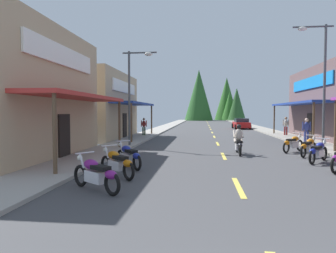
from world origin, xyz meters
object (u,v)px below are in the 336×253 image
(streetlamp_left, at_px, (134,84))
(pedestrian_strolling, at_px, (144,126))
(motorcycle_parked_right_5, at_px, (293,143))
(parked_car_curbside, at_px, (241,124))
(motorcycle_parked_left_0, at_px, (96,174))
(motorcycle_parked_left_1, at_px, (117,163))
(streetlamp_right, at_px, (319,71))
(pedestrian_browsing, at_px, (286,125))
(motorcycle_parked_left_2, at_px, (129,155))
(motorcycle_parked_right_4, at_px, (309,147))
(motorcycle_parked_right_3, at_px, (318,151))
(rider_cruising_lead, at_px, (239,142))
(pedestrian_by_shop, at_px, (306,129))

(streetlamp_left, distance_m, pedestrian_strolling, 8.83)
(streetlamp_left, relative_size, motorcycle_parked_right_5, 3.67)
(streetlamp_left, xyz_separation_m, parked_car_curbside, (9.34, 21.93, -3.24))
(motorcycle_parked_left_0, relative_size, motorcycle_parked_left_1, 1.11)
(parked_car_curbside, bearing_deg, streetlamp_right, -178.35)
(pedestrian_browsing, height_order, pedestrian_strolling, pedestrian_browsing)
(streetlamp_left, distance_m, motorcycle_parked_left_2, 7.94)
(motorcycle_parked_right_5, distance_m, motorcycle_parked_left_0, 12.02)
(parked_car_curbside, bearing_deg, motorcycle_parked_left_2, 163.03)
(motorcycle_parked_left_2, bearing_deg, motorcycle_parked_right_4, -102.66)
(streetlamp_right, bearing_deg, motorcycle_parked_right_5, -161.71)
(motorcycle_parked_left_0, relative_size, motorcycle_parked_left_2, 1.05)
(motorcycle_parked_right_3, bearing_deg, streetlamp_right, 18.76)
(motorcycle_parked_right_4, distance_m, pedestrian_strolling, 15.41)
(pedestrian_strolling, bearing_deg, motorcycle_parked_left_1, -159.89)
(motorcycle_parked_left_1, height_order, pedestrian_browsing, pedestrian_browsing)
(motorcycle_parked_left_1, relative_size, parked_car_curbside, 0.37)
(rider_cruising_lead, distance_m, pedestrian_strolling, 13.10)
(motorcycle_parked_left_0, relative_size, pedestrian_strolling, 1.08)
(motorcycle_parked_left_1, relative_size, rider_cruising_lead, 0.76)
(motorcycle_parked_right_3, xyz_separation_m, pedestrian_browsing, (2.54, 14.63, 0.54))
(streetlamp_left, xyz_separation_m, pedestrian_by_shop, (11.26, 2.73, -2.88))
(motorcycle_parked_left_2, bearing_deg, pedestrian_by_shop, -84.53)
(streetlamp_left, bearing_deg, pedestrian_strolling, 97.23)
(motorcycle_parked_left_1, bearing_deg, rider_cruising_lead, -84.73)
(motorcycle_parked_right_4, height_order, pedestrian_strolling, pedestrian_strolling)
(streetlamp_right, relative_size, motorcycle_parked_right_4, 3.94)
(rider_cruising_lead, bearing_deg, parked_car_curbside, -6.76)
(streetlamp_left, height_order, pedestrian_strolling, streetlamp_left)
(motorcycle_parked_right_4, xyz_separation_m, rider_cruising_lead, (-3.38, 0.27, 0.17))
(streetlamp_right, xyz_separation_m, rider_cruising_lead, (-4.53, -1.76, -3.83))
(streetlamp_left, xyz_separation_m, motorcycle_parked_left_2, (1.37, -7.03, -3.44))
(pedestrian_strolling, bearing_deg, motorcycle_parked_right_5, -121.52)
(motorcycle_parked_left_1, xyz_separation_m, rider_cruising_lead, (4.72, 5.98, 0.17))
(motorcycle_parked_right_3, xyz_separation_m, rider_cruising_lead, (-3.15, 2.14, 0.17))
(streetlamp_right, height_order, parked_car_curbside, streetlamp_right)
(motorcycle_parked_left_2, bearing_deg, rider_cruising_lead, -86.80)
(streetlamp_left, distance_m, motorcycle_parked_right_5, 9.91)
(pedestrian_strolling, distance_m, parked_car_curbside, 17.17)
(streetlamp_right, bearing_deg, motorcycle_parked_right_3, -109.48)
(motorcycle_parked_right_3, distance_m, rider_cruising_lead, 3.81)
(motorcycle_parked_left_0, bearing_deg, streetlamp_right, -98.89)
(motorcycle_parked_right_5, bearing_deg, motorcycle_parked_left_1, 176.05)
(motorcycle_parked_right_5, xyz_separation_m, motorcycle_parked_left_2, (-7.81, -5.59, 0.00))
(motorcycle_parked_right_3, distance_m, pedestrian_strolling, 16.68)
(rider_cruising_lead, height_order, parked_car_curbside, rider_cruising_lead)
(streetlamp_left, distance_m, motorcycle_parked_left_1, 9.45)
(streetlamp_left, relative_size, motorcycle_parked_left_1, 3.70)
(motorcycle_parked_right_5, height_order, pedestrian_browsing, pedestrian_browsing)
(streetlamp_left, height_order, motorcycle_parked_right_5, streetlamp_left)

